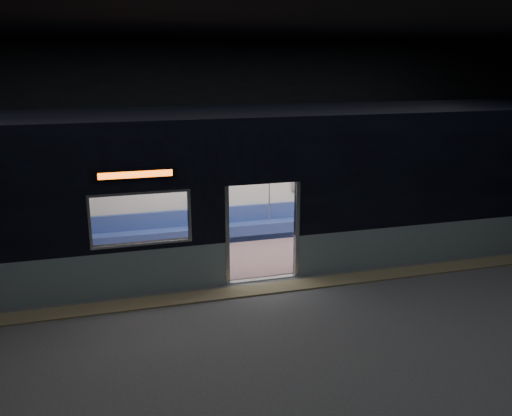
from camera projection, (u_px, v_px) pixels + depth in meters
name	position (u px, v px, depth m)	size (l,w,h in m)	color
station_floor	(278.00, 301.00, 10.28)	(24.00, 14.00, 0.01)	#47494C
station_envelope	(280.00, 105.00, 9.30)	(24.00, 14.00, 5.00)	black
tactile_strip	(269.00, 288.00, 10.78)	(22.80, 0.50, 0.03)	#8C7F59
metro_car	(243.00, 178.00, 12.14)	(18.00, 3.04, 3.35)	#84969D
passenger	(356.00, 200.00, 14.22)	(0.47, 0.77, 1.47)	black
handbag	(359.00, 208.00, 14.02)	(0.30, 0.25, 0.15)	black
transit_map	(311.00, 177.00, 14.03)	(0.98, 0.03, 0.64)	white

